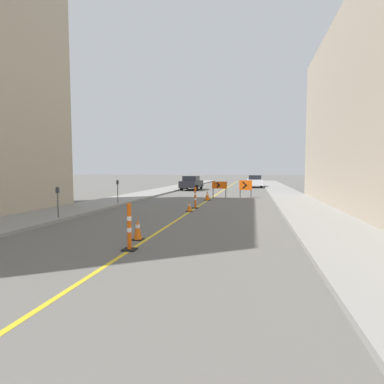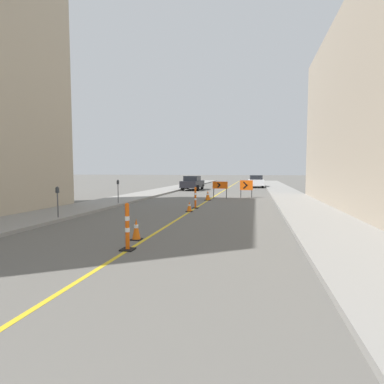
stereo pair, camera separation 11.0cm
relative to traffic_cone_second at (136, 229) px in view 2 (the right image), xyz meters
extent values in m
cube|color=gold|center=(0.26, 21.80, -0.33)|extent=(0.12, 64.55, 0.01)
cube|color=gray|center=(-5.91, 21.80, -0.26)|extent=(2.98, 64.55, 0.14)
cube|color=gray|center=(6.42, 21.80, -0.26)|extent=(2.98, 64.55, 0.14)
cube|color=black|center=(0.00, 0.00, -0.32)|extent=(0.33, 0.33, 0.03)
cone|color=orange|center=(0.00, 0.00, 0.02)|extent=(0.26, 0.26, 0.65)
cylinder|color=white|center=(0.00, 0.00, 0.10)|extent=(0.14, 0.14, 0.10)
cube|color=black|center=(0.22, 6.70, -0.32)|extent=(0.35, 0.35, 0.03)
cone|color=orange|center=(0.22, 6.70, -0.05)|extent=(0.28, 0.28, 0.52)
cylinder|color=white|center=(0.22, 6.70, 0.01)|extent=(0.15, 0.15, 0.08)
cube|color=black|center=(0.22, 12.98, -0.32)|extent=(0.46, 0.46, 0.03)
cone|color=orange|center=(0.22, 12.98, 0.04)|extent=(0.37, 0.37, 0.69)
cylinder|color=white|center=(0.22, 12.98, 0.12)|extent=(0.19, 0.19, 0.11)
cube|color=black|center=(0.24, -1.20, -0.32)|extent=(0.36, 0.36, 0.04)
cylinder|color=#EF560C|center=(0.24, -1.20, 0.29)|extent=(0.11, 0.11, 1.17)
cylinder|color=white|center=(0.24, -1.20, 0.23)|extent=(0.13, 0.13, 0.12)
cylinder|color=white|center=(0.24, -1.20, 0.54)|extent=(0.13, 0.13, 0.12)
sphere|color=#EF560C|center=(0.24, -1.20, 0.91)|extent=(0.12, 0.12, 0.12)
cube|color=black|center=(0.26, 8.16, -0.32)|extent=(0.37, 0.37, 0.04)
cylinder|color=#EF560C|center=(0.26, 8.16, 0.25)|extent=(0.11, 0.11, 1.11)
cylinder|color=white|center=(0.26, 8.16, 0.20)|extent=(0.13, 0.13, 0.11)
cylinder|color=white|center=(0.26, 8.16, 0.50)|extent=(0.13, 0.13, 0.11)
sphere|color=#EF560C|center=(0.26, 8.16, 0.84)|extent=(0.13, 0.13, 0.13)
cube|color=#EF560C|center=(0.93, 14.60, 0.71)|extent=(1.18, 0.07, 0.55)
cube|color=black|center=(0.85, 14.56, 0.79)|extent=(0.28, 0.02, 0.28)
cube|color=black|center=(0.85, 14.56, 0.63)|extent=(0.28, 0.02, 0.28)
cylinder|color=black|center=(0.43, 14.60, 0.05)|extent=(0.06, 0.06, 0.77)
cylinder|color=black|center=(1.43, 14.60, 0.05)|extent=(0.06, 0.06, 0.77)
cube|color=#EF560C|center=(2.93, 15.67, 0.67)|extent=(1.02, 0.09, 0.79)
cube|color=black|center=(2.85, 15.63, 0.78)|extent=(0.37, 0.03, 0.37)
cube|color=black|center=(2.85, 15.63, 0.56)|extent=(0.37, 0.03, 0.37)
cylinder|color=black|center=(2.50, 15.67, -0.03)|extent=(0.06, 0.06, 0.61)
cylinder|color=black|center=(3.36, 15.67, -0.03)|extent=(0.06, 0.06, 0.61)
cube|color=black|center=(-3.29, 24.17, 0.34)|extent=(1.99, 4.38, 0.72)
cube|color=black|center=(-3.29, 23.96, 0.98)|extent=(1.62, 2.00, 0.55)
cylinder|color=black|center=(-4.15, 25.51, -0.02)|extent=(0.25, 0.65, 0.64)
cylinder|color=black|center=(-2.44, 25.51, -0.02)|extent=(0.25, 0.65, 0.64)
cylinder|color=black|center=(-4.15, 22.84, -0.02)|extent=(0.25, 0.65, 0.64)
cylinder|color=black|center=(-2.44, 22.84, -0.02)|extent=(0.25, 0.65, 0.64)
cube|color=silver|center=(3.68, 30.92, 0.34)|extent=(2.05, 4.40, 0.72)
cube|color=black|center=(3.68, 30.71, 0.98)|extent=(1.64, 2.02, 0.55)
cylinder|color=black|center=(2.82, 32.25, -0.02)|extent=(0.26, 0.65, 0.64)
cylinder|color=black|center=(4.53, 32.25, -0.02)|extent=(0.26, 0.65, 0.64)
cylinder|color=black|center=(2.82, 29.59, -0.02)|extent=(0.26, 0.65, 0.64)
cylinder|color=black|center=(4.53, 29.59, -0.02)|extent=(0.26, 0.65, 0.64)
cylinder|color=#4C4C51|center=(-4.77, 8.57, 0.40)|extent=(0.05, 0.05, 1.19)
cube|color=#33383D|center=(-4.77, 8.57, 1.11)|extent=(0.12, 0.10, 0.22)
sphere|color=#33383D|center=(-4.77, 8.57, 1.22)|extent=(0.11, 0.11, 0.11)
cylinder|color=#4C4C51|center=(-4.77, 2.71, 0.34)|extent=(0.05, 0.05, 1.07)
cube|color=#33383D|center=(-4.77, 2.71, 0.99)|extent=(0.12, 0.10, 0.22)
sphere|color=#33383D|center=(-4.77, 2.71, 1.10)|extent=(0.11, 0.11, 0.11)
camera|label=1|loc=(3.55, -8.76, 1.84)|focal=28.00mm
camera|label=2|loc=(3.66, -8.73, 1.84)|focal=28.00mm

